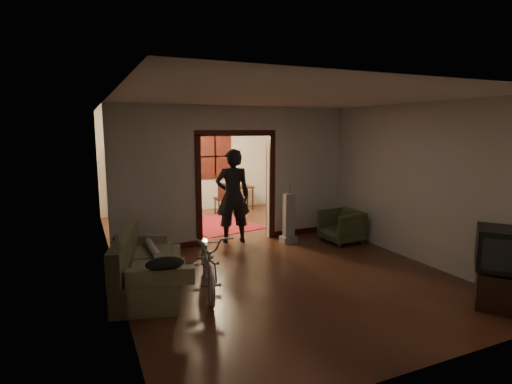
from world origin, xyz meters
TOP-DOWN VIEW (x-y plane):
  - floor at (0.00, 0.00)m, footprint 5.00×8.50m
  - ceiling at (0.00, 0.00)m, footprint 5.00×8.50m
  - wall_back at (0.00, 4.25)m, footprint 5.00×0.02m
  - wall_left at (-2.50, 0.00)m, footprint 0.02×8.50m
  - wall_right at (2.50, 0.00)m, footprint 0.02×8.50m
  - partition_wall at (0.00, 0.75)m, footprint 5.00×0.14m
  - door_casing at (0.00, 0.75)m, footprint 1.74×0.20m
  - far_window at (0.70, 4.21)m, footprint 0.98×0.06m
  - chandelier at (0.00, 2.50)m, footprint 0.24×0.24m
  - light_switch at (1.05, 0.68)m, footprint 0.08×0.01m
  - sofa at (-2.08, -1.14)m, footprint 1.29×2.05m
  - rolled_paper at (-1.98, -0.84)m, footprint 0.11×0.86m
  - jacket at (-2.03, -2.05)m, footprint 0.48×0.36m
  - bicycle at (-1.30, -1.51)m, footprint 0.97×1.84m
  - armchair at (1.97, -0.24)m, footprint 0.79×0.77m
  - tv_stand at (2.01, -3.61)m, footprint 0.73×0.72m
  - crt_tv at (2.01, -3.61)m, footprint 0.83×0.82m
  - vacuum at (0.97, 0.21)m, footprint 0.37×0.33m
  - person at (-0.08, 0.70)m, footprint 0.78×0.59m
  - oriental_rug at (0.09, 2.31)m, footprint 1.97×2.35m
  - locker at (-1.14, 3.95)m, footprint 1.08×0.74m
  - globe at (-1.14, 3.95)m, footprint 0.29×0.29m
  - desk at (1.23, 3.82)m, footprint 0.98×0.66m
  - desk_chair at (0.62, 3.33)m, footprint 0.46×0.46m

SIDE VIEW (x-z plane):
  - floor at x=0.00m, z-range -0.01..0.01m
  - oriental_rug at x=0.09m, z-range 0.00..0.02m
  - tv_stand at x=2.01m, z-range 0.00..0.49m
  - desk at x=1.23m, z-range 0.00..0.67m
  - armchair at x=1.97m, z-range 0.00..0.68m
  - sofa at x=-2.08m, z-range 0.00..0.87m
  - desk_chair at x=0.62m, z-range 0.00..0.90m
  - bicycle at x=-1.30m, z-range 0.00..0.92m
  - vacuum at x=0.97m, z-range 0.00..1.03m
  - rolled_paper at x=-1.98m, z-range 0.48..0.58m
  - jacket at x=-2.03m, z-range 0.61..0.75m
  - crt_tv at x=2.01m, z-range 0.54..1.07m
  - person at x=-0.08m, z-range 0.00..1.95m
  - locker at x=-1.14m, z-range 0.00..1.97m
  - door_casing at x=0.00m, z-range -0.06..2.26m
  - light_switch at x=1.05m, z-range 1.19..1.31m
  - wall_back at x=0.00m, z-range 0.00..2.80m
  - wall_left at x=-2.50m, z-range 0.00..2.80m
  - wall_right at x=2.50m, z-range 0.00..2.80m
  - partition_wall at x=0.00m, z-range 0.00..2.80m
  - far_window at x=0.70m, z-range 0.91..2.19m
  - globe at x=-1.14m, z-range 1.80..2.08m
  - chandelier at x=0.00m, z-range 2.23..2.47m
  - ceiling at x=0.00m, z-range 2.79..2.80m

